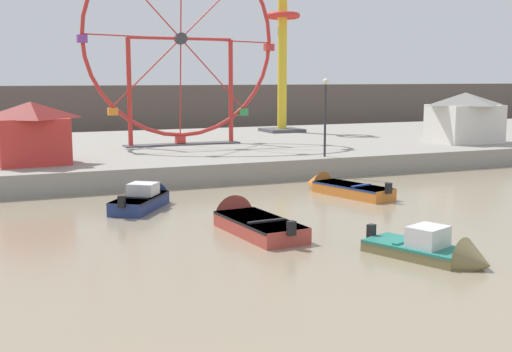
{
  "coord_description": "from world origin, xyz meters",
  "views": [
    {
      "loc": [
        -15.26,
        -9.34,
        5.14
      ],
      "look_at": [
        -5.1,
        14.76,
        1.21
      ],
      "focal_mm": 46.1,
      "sensor_mm": 36.0,
      "label": 1
    }
  ],
  "objects_px": {
    "motorboat_orange_hull": "(339,188)",
    "motorboat_navy_blue": "(146,198)",
    "motorboat_olive_wood": "(438,252)",
    "carnival_booth_white_ticket": "(465,116)",
    "promenade_lamp_near": "(325,106)",
    "ferris_wheel_red_frame": "(181,42)",
    "drop_tower_yellow_tower": "(282,57)",
    "motorboat_faded_red": "(246,221)",
    "carnival_booth_red_striped": "(32,132)"
  },
  "relations": [
    {
      "from": "motorboat_orange_hull",
      "to": "ferris_wheel_red_frame",
      "type": "bearing_deg",
      "value": -2.95
    },
    {
      "from": "motorboat_navy_blue",
      "to": "motorboat_olive_wood",
      "type": "distance_m",
      "value": 12.44
    },
    {
      "from": "drop_tower_yellow_tower",
      "to": "carnival_booth_red_striped",
      "type": "xyz_separation_m",
      "value": [
        -19.11,
        -12.73,
        -4.08
      ]
    },
    {
      "from": "motorboat_navy_blue",
      "to": "carnival_booth_white_ticket",
      "type": "bearing_deg",
      "value": -35.55
    },
    {
      "from": "motorboat_olive_wood",
      "to": "motorboat_navy_blue",
      "type": "bearing_deg",
      "value": -174.34
    },
    {
      "from": "motorboat_faded_red",
      "to": "carnival_booth_white_ticket",
      "type": "height_order",
      "value": "carnival_booth_white_ticket"
    },
    {
      "from": "ferris_wheel_red_frame",
      "to": "promenade_lamp_near",
      "type": "relative_size",
      "value": 3.05
    },
    {
      "from": "carnival_booth_red_striped",
      "to": "motorboat_navy_blue",
      "type": "bearing_deg",
      "value": -67.68
    },
    {
      "from": "carnival_booth_white_ticket",
      "to": "promenade_lamp_near",
      "type": "height_order",
      "value": "promenade_lamp_near"
    },
    {
      "from": "ferris_wheel_red_frame",
      "to": "drop_tower_yellow_tower",
      "type": "relative_size",
      "value": 1.13
    },
    {
      "from": "motorboat_faded_red",
      "to": "promenade_lamp_near",
      "type": "distance_m",
      "value": 13.27
    },
    {
      "from": "drop_tower_yellow_tower",
      "to": "carnival_booth_white_ticket",
      "type": "relative_size",
      "value": 2.5
    },
    {
      "from": "ferris_wheel_red_frame",
      "to": "promenade_lamp_near",
      "type": "bearing_deg",
      "value": -59.94
    },
    {
      "from": "drop_tower_yellow_tower",
      "to": "carnival_booth_red_striped",
      "type": "distance_m",
      "value": 23.32
    },
    {
      "from": "motorboat_orange_hull",
      "to": "ferris_wheel_red_frame",
      "type": "distance_m",
      "value": 15.76
    },
    {
      "from": "drop_tower_yellow_tower",
      "to": "carnival_booth_white_ticket",
      "type": "xyz_separation_m",
      "value": [
        7.19,
        -12.11,
        -3.98
      ]
    },
    {
      "from": "motorboat_olive_wood",
      "to": "ferris_wheel_red_frame",
      "type": "bearing_deg",
      "value": 158.73
    },
    {
      "from": "motorboat_orange_hull",
      "to": "drop_tower_yellow_tower",
      "type": "height_order",
      "value": "drop_tower_yellow_tower"
    },
    {
      "from": "motorboat_faded_red",
      "to": "ferris_wheel_red_frame",
      "type": "relative_size",
      "value": 0.42
    },
    {
      "from": "motorboat_orange_hull",
      "to": "motorboat_navy_blue",
      "type": "height_order",
      "value": "motorboat_navy_blue"
    },
    {
      "from": "carnival_booth_red_striped",
      "to": "motorboat_olive_wood",
      "type": "bearing_deg",
      "value": -67.48
    },
    {
      "from": "motorboat_navy_blue",
      "to": "carnival_booth_white_ticket",
      "type": "distance_m",
      "value": 24.03
    },
    {
      "from": "motorboat_navy_blue",
      "to": "motorboat_olive_wood",
      "type": "xyz_separation_m",
      "value": [
        5.74,
        -11.04,
        -0.07
      ]
    },
    {
      "from": "motorboat_orange_hull",
      "to": "carnival_booth_red_striped",
      "type": "xyz_separation_m",
      "value": [
        -12.37,
        7.67,
        2.31
      ]
    },
    {
      "from": "carnival_booth_red_striped",
      "to": "promenade_lamp_near",
      "type": "distance_m",
      "value": 14.64
    },
    {
      "from": "drop_tower_yellow_tower",
      "to": "carnival_booth_white_ticket",
      "type": "bearing_deg",
      "value": -59.3
    },
    {
      "from": "motorboat_faded_red",
      "to": "motorboat_navy_blue",
      "type": "distance_m",
      "value": 5.66
    },
    {
      "from": "motorboat_olive_wood",
      "to": "carnival_booth_red_striped",
      "type": "relative_size",
      "value": 1.06
    },
    {
      "from": "motorboat_faded_red",
      "to": "motorboat_olive_wood",
      "type": "bearing_deg",
      "value": -154.37
    },
    {
      "from": "motorboat_orange_hull",
      "to": "motorboat_olive_wood",
      "type": "xyz_separation_m",
      "value": [
        -2.92,
        -10.63,
        -0.0
      ]
    },
    {
      "from": "motorboat_orange_hull",
      "to": "motorboat_navy_blue",
      "type": "distance_m",
      "value": 8.66
    },
    {
      "from": "carnival_booth_red_striped",
      "to": "promenade_lamp_near",
      "type": "height_order",
      "value": "promenade_lamp_near"
    },
    {
      "from": "motorboat_navy_blue",
      "to": "ferris_wheel_red_frame",
      "type": "height_order",
      "value": "ferris_wheel_red_frame"
    },
    {
      "from": "motorboat_faded_red",
      "to": "motorboat_olive_wood",
      "type": "height_order",
      "value": "motorboat_faded_red"
    },
    {
      "from": "motorboat_faded_red",
      "to": "promenade_lamp_near",
      "type": "height_order",
      "value": "promenade_lamp_near"
    },
    {
      "from": "motorboat_olive_wood",
      "to": "ferris_wheel_red_frame",
      "type": "relative_size",
      "value": 0.32
    },
    {
      "from": "motorboat_orange_hull",
      "to": "carnival_booth_red_striped",
      "type": "height_order",
      "value": "carnival_booth_red_striped"
    },
    {
      "from": "drop_tower_yellow_tower",
      "to": "carnival_booth_white_ticket",
      "type": "distance_m",
      "value": 14.63
    },
    {
      "from": "carnival_booth_white_ticket",
      "to": "motorboat_faded_red",
      "type": "bearing_deg",
      "value": -145.38
    },
    {
      "from": "motorboat_faded_red",
      "to": "carnival_booth_red_striped",
      "type": "bearing_deg",
      "value": 20.54
    },
    {
      "from": "motorboat_olive_wood",
      "to": "ferris_wheel_red_frame",
      "type": "xyz_separation_m",
      "value": [
        -0.22,
        24.41,
        6.98
      ]
    },
    {
      "from": "motorboat_faded_red",
      "to": "motorboat_navy_blue",
      "type": "relative_size",
      "value": 1.28
    },
    {
      "from": "motorboat_navy_blue",
      "to": "motorboat_olive_wood",
      "type": "bearing_deg",
      "value": -117.33
    },
    {
      "from": "drop_tower_yellow_tower",
      "to": "motorboat_navy_blue",
      "type": "bearing_deg",
      "value": -127.6
    },
    {
      "from": "drop_tower_yellow_tower",
      "to": "carnival_booth_red_striped",
      "type": "relative_size",
      "value": 2.94
    },
    {
      "from": "motorboat_faded_red",
      "to": "carnival_booth_red_striped",
      "type": "height_order",
      "value": "carnival_booth_red_striped"
    },
    {
      "from": "motorboat_olive_wood",
      "to": "promenade_lamp_near",
      "type": "relative_size",
      "value": 0.98
    },
    {
      "from": "motorboat_olive_wood",
      "to": "carnival_booth_white_ticket",
      "type": "xyz_separation_m",
      "value": [
        16.85,
        18.92,
        2.41
      ]
    },
    {
      "from": "carnival_booth_white_ticket",
      "to": "promenade_lamp_near",
      "type": "relative_size",
      "value": 1.08
    },
    {
      "from": "carnival_booth_white_ticket",
      "to": "ferris_wheel_red_frame",
      "type": "bearing_deg",
      "value": 164.06
    }
  ]
}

